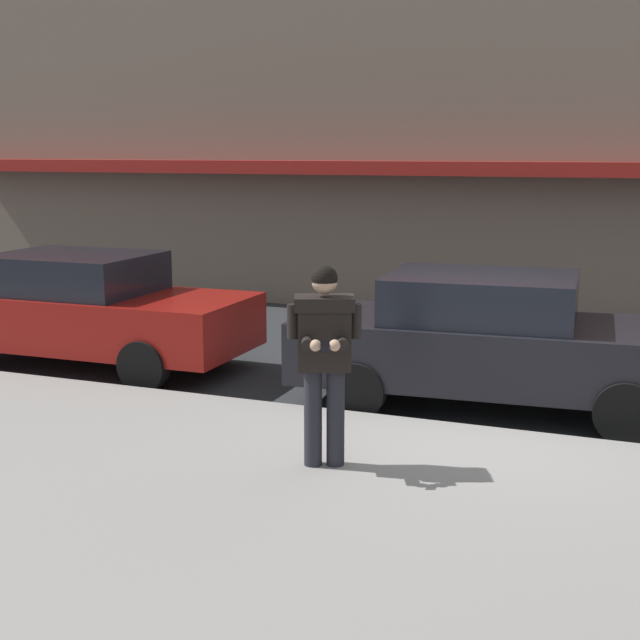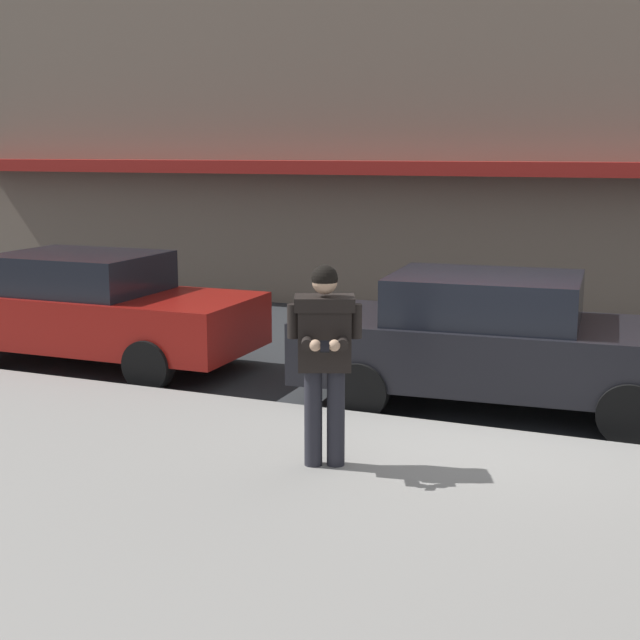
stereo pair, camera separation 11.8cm
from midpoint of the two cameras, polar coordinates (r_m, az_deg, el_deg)
The scene contains 6 objects.
ground_plane at distance 9.55m, azimuth 10.49°, elevation -7.11°, with size 80.00×80.00×0.00m, color #2B2D30.
sidewalk at distance 6.74m, azimuth 13.78°, elevation -14.43°, with size 32.00×5.30×0.14m, color gray.
curb_paint_line at distance 9.45m, azimuth 16.54°, elevation -7.55°, with size 28.00×0.12×0.01m, color silver.
parked_sedan_near at distance 12.48m, azimuth -14.21°, elevation 0.72°, with size 4.53×1.99×1.54m.
parked_sedan_mid at distance 10.25m, azimuth 11.54°, elevation -1.33°, with size 4.63×2.19×1.54m.
man_texting_on_phone at distance 7.75m, azimuth 0.73°, elevation -1.53°, with size 0.61×0.65×1.81m.
Camera 2 is at (1.89, -8.88, 2.91)m, focal length 50.00 mm.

